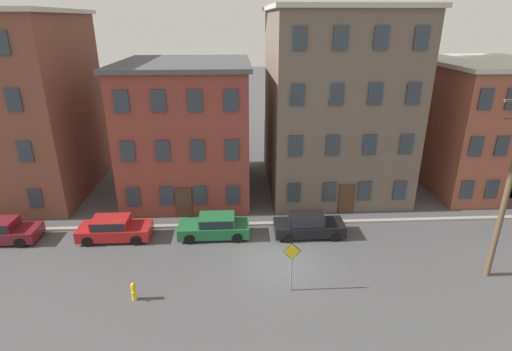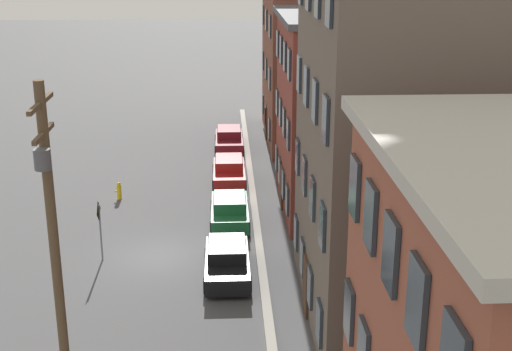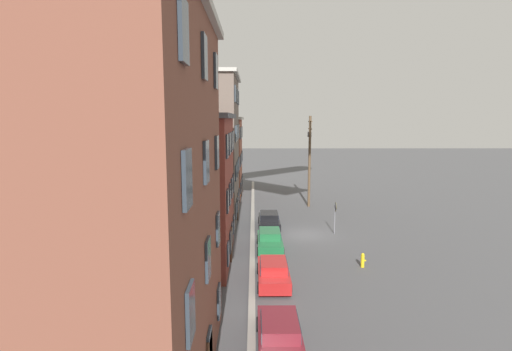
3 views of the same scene
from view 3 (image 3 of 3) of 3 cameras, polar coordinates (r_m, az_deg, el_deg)
ground_plane at (r=34.22m, az=7.14°, el=-8.37°), size 200.00×200.00×0.00m
kerb_strip at (r=33.91m, az=-0.50°, el=-8.32°), size 56.00×0.36×0.16m
apartment_corner at (r=15.01m, az=-28.42°, el=-3.95°), size 11.82×11.41×13.51m
apartment_midblock at (r=27.77m, az=-14.42°, el=-1.79°), size 9.51×10.83×9.99m
apartment_far at (r=38.59m, az=-11.00°, el=3.81°), size 10.43×11.57×13.74m
apartment_annex at (r=50.81m, az=-8.82°, el=2.68°), size 9.58×12.30×9.89m
car_maroon at (r=17.98m, az=3.39°, el=-21.60°), size 4.40×1.92×1.43m
car_red at (r=24.20m, az=2.50°, el=-13.50°), size 4.40×1.92×1.43m
car_green at (r=30.12m, az=1.98°, el=-9.12°), size 4.40×1.92×1.43m
car_black at (r=35.76m, az=1.89°, el=-6.35°), size 4.40×1.92×1.43m
caution_sign at (r=34.40m, az=11.23°, el=-5.25°), size 0.90×0.08×2.74m
utility_pole at (r=44.14m, az=7.66°, el=2.73°), size 2.40×0.44×9.99m
fire_hydrant at (r=27.61m, az=14.99°, el=-11.60°), size 0.24×0.34×0.96m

